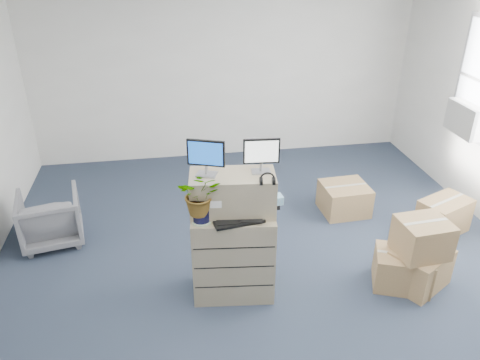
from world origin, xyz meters
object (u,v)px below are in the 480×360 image
object	(u,v)px
keyboard	(238,220)
potted_plant	(201,199)
filing_cabinet_lower	(233,253)
office_chair	(50,216)
monitor_right	(261,154)
monitor_left	(206,156)
water_bottle	(245,202)

from	to	relation	value
keyboard	potted_plant	distance (m)	0.41
filing_cabinet_lower	office_chair	bearing A→B (deg)	154.62
monitor_right	monitor_left	bearing A→B (deg)	-177.93
monitor_right	keyboard	size ratio (longest dim) A/B	0.72
keyboard	monitor_right	bearing A→B (deg)	29.70
water_bottle	monitor_left	bearing A→B (deg)	169.29
water_bottle	office_chair	world-z (taller)	water_bottle
keyboard	office_chair	xyz separation A→B (m)	(-2.04, 1.39, -0.60)
monitor_right	water_bottle	size ratio (longest dim) A/B	1.45
filing_cabinet_lower	office_chair	distance (m)	2.37
keyboard	office_chair	size ratio (longest dim) A/B	0.68
keyboard	water_bottle	world-z (taller)	water_bottle
office_chair	filing_cabinet_lower	bearing A→B (deg)	137.76
keyboard	potted_plant	world-z (taller)	potted_plant
monitor_left	office_chair	xyz separation A→B (m)	(-1.78, 1.17, -1.18)
office_chair	keyboard	bearing A→B (deg)	135.27
potted_plant	office_chair	xyz separation A→B (m)	(-1.70, 1.33, -0.82)
monitor_right	office_chair	xyz separation A→B (m)	(-2.29, 1.20, -1.17)
potted_plant	water_bottle	bearing A→B (deg)	11.76
water_bottle	office_chair	xyz separation A→B (m)	(-2.12, 1.24, -0.70)
monitor_left	water_bottle	distance (m)	0.59
filing_cabinet_lower	potted_plant	distance (m)	0.77
filing_cabinet_lower	potted_plant	bearing A→B (deg)	-159.06
water_bottle	keyboard	bearing A→B (deg)	-119.10
keyboard	water_bottle	bearing A→B (deg)	52.40
monitor_left	filing_cabinet_lower	bearing A→B (deg)	2.81
monitor_left	water_bottle	world-z (taller)	monitor_left
office_chair	monitor_left	bearing A→B (deg)	136.16
filing_cabinet_lower	monitor_left	world-z (taller)	monitor_left
filing_cabinet_lower	potted_plant	xyz separation A→B (m)	(-0.31, -0.08, 0.70)
monitor_left	keyboard	size ratio (longest dim) A/B	0.73
filing_cabinet_lower	potted_plant	world-z (taller)	potted_plant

